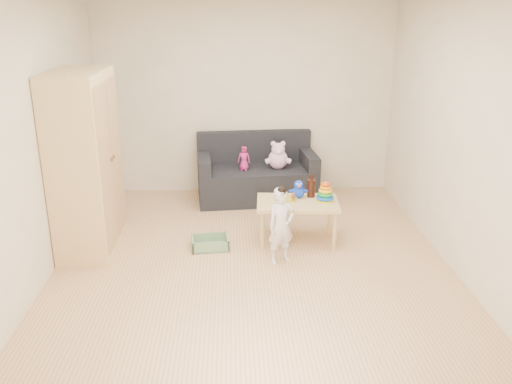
{
  "coord_description": "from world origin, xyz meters",
  "views": [
    {
      "loc": [
        -0.2,
        -5.11,
        2.53
      ],
      "look_at": [
        0.05,
        0.25,
        0.65
      ],
      "focal_mm": 38.0,
      "sensor_mm": 36.0,
      "label": 1
    }
  ],
  "objects_px": {
    "sofa": "(257,183)",
    "play_table": "(297,221)",
    "wardrobe": "(85,163)",
    "toddler": "(281,227)"
  },
  "relations": [
    {
      "from": "wardrobe",
      "to": "sofa",
      "type": "relative_size",
      "value": 1.21
    },
    {
      "from": "wardrobe",
      "to": "play_table",
      "type": "relative_size",
      "value": 2.14
    },
    {
      "from": "wardrobe",
      "to": "toddler",
      "type": "xyz_separation_m",
      "value": [
        2.02,
        -0.46,
        -0.56
      ]
    },
    {
      "from": "toddler",
      "to": "sofa",
      "type": "bearing_deg",
      "value": 72.37
    },
    {
      "from": "wardrobe",
      "to": "sofa",
      "type": "distance_m",
      "value": 2.46
    },
    {
      "from": "sofa",
      "to": "toddler",
      "type": "distance_m",
      "value": 1.91
    },
    {
      "from": "play_table",
      "to": "toddler",
      "type": "xyz_separation_m",
      "value": [
        -0.23,
        -0.51,
        0.15
      ]
    },
    {
      "from": "sofa",
      "to": "play_table",
      "type": "bearing_deg",
      "value": -79.26
    },
    {
      "from": "sofa",
      "to": "toddler",
      "type": "height_order",
      "value": "toddler"
    },
    {
      "from": "wardrobe",
      "to": "play_table",
      "type": "xyz_separation_m",
      "value": [
        2.24,
        0.05,
        -0.72
      ]
    }
  ]
}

